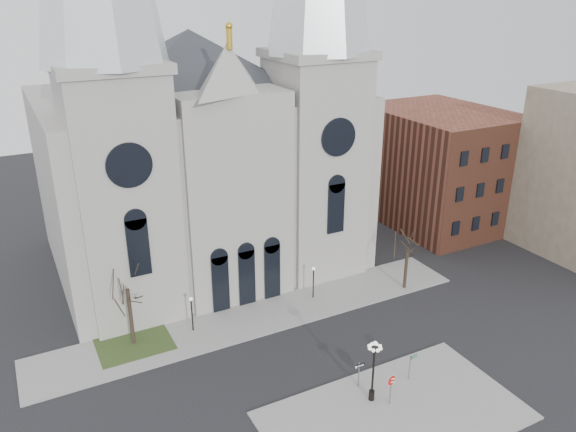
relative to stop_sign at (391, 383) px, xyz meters
name	(u,v)px	position (x,y,z in m)	size (l,w,h in m)	color
ground	(321,388)	(-3.39, 3.90, -1.91)	(160.00, 160.00, 0.00)	black
sidewalk_near	(395,416)	(-0.39, -1.10, -1.84)	(18.00, 10.00, 0.14)	gray
sidewalk_far	(258,316)	(-3.39, 14.90, -1.84)	(40.00, 6.00, 0.14)	gray
grass_patch	(134,343)	(-14.39, 15.90, -1.82)	(6.00, 5.00, 0.18)	#2E421C
cathedral	(202,91)	(-3.39, 26.76, 16.56)	(33.00, 26.66, 54.00)	#A5A199
bg_building_brick	(438,166)	(26.61, 25.90, 5.09)	(14.00, 18.00, 14.00)	brown
tree_left	(127,286)	(-14.39, 15.90, 3.67)	(3.20, 3.20, 7.50)	black
tree_right	(408,248)	(11.61, 12.90, 2.55)	(3.20, 3.20, 6.00)	black
ped_lamp_left	(192,308)	(-9.39, 15.40, 0.42)	(0.32, 0.32, 3.26)	black
ped_lamp_right	(313,277)	(2.61, 15.40, 0.42)	(0.32, 0.32, 3.26)	black
stop_sign	(391,383)	(0.00, 0.00, 0.00)	(0.88, 0.22, 2.49)	slate
globe_lamp	(374,363)	(-0.89, 0.97, 1.34)	(1.18, 1.18, 4.96)	black
one_way_sign	(359,370)	(-0.88, 2.65, -0.37)	(0.90, 0.09, 2.06)	slate
street_name_sign	(411,365)	(3.02, 1.53, -0.50)	(0.68, 0.15, 2.14)	slate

